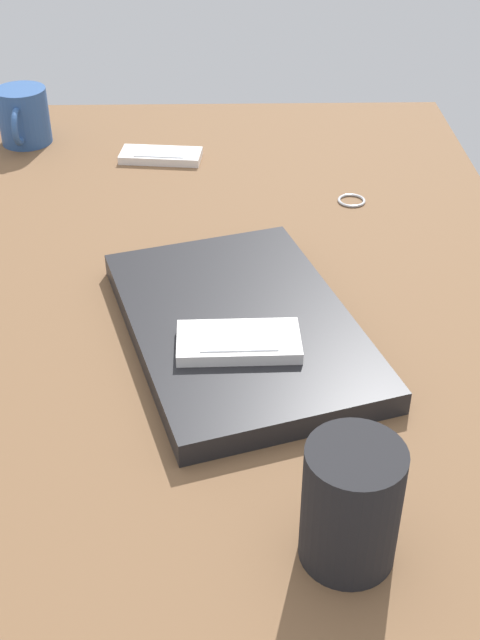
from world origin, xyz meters
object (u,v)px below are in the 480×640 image
at_px(laptop_closed, 240,326).
at_px(key_ring, 352,200).
at_px(cell_phone_on_desk, 161,155).
at_px(coffee_mug, 23,116).
at_px(cell_phone_on_laptop, 239,342).
at_px(pen_cup, 351,505).

bearing_deg(laptop_closed, key_ring, 135.50).
height_order(cell_phone_on_desk, coffee_mug, coffee_mug).
height_order(cell_phone_on_laptop, cell_phone_on_desk, cell_phone_on_laptop).
relative_size(laptop_closed, key_ring, 8.82).
distance_m(cell_phone_on_laptop, coffee_mug, 0.64).
distance_m(cell_phone_on_laptop, pen_cup, 0.24).
xyz_separation_m(cell_phone_on_laptop, key_ring, (-0.35, 0.16, -0.03)).
height_order(cell_phone_on_laptop, coffee_mug, coffee_mug).
height_order(cell_phone_on_desk, pen_cup, pen_cup).
bearing_deg(pen_cup, key_ring, 172.01).
distance_m(laptop_closed, cell_phone_on_laptop, 0.05).
height_order(cell_phone_on_desk, key_ring, cell_phone_on_desk).
bearing_deg(cell_phone_on_desk, pen_cup, 14.10).
xyz_separation_m(coffee_mug, key_ring, (0.21, 0.47, -0.04)).
distance_m(cell_phone_on_desk, pen_cup, 0.74).
bearing_deg(coffee_mug, pen_cup, 26.32).
xyz_separation_m(pen_cup, key_ring, (-0.58, 0.08, -0.05)).
xyz_separation_m(pen_cup, coffee_mug, (-0.78, -0.39, -0.01)).
bearing_deg(coffee_mug, laptop_closed, 31.79).
height_order(laptop_closed, coffee_mug, coffee_mug).
bearing_deg(laptop_closed, pen_cup, -2.18).
xyz_separation_m(cell_phone_on_desk, key_ring, (0.14, 0.26, -0.00)).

